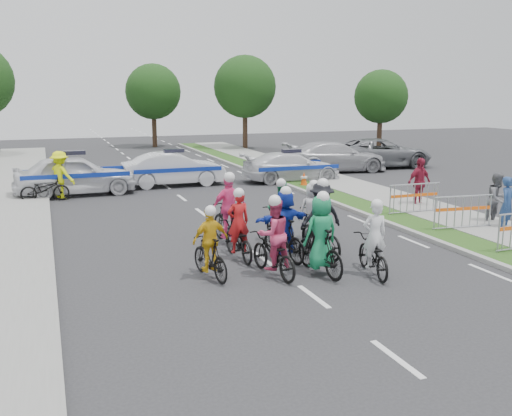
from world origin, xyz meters
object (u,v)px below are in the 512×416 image
object	(u,v)px
rider_0	(373,250)
rider_1	(320,242)
police_car_2	(291,167)
rider_4	(321,226)
rider_7	(312,219)
rider_3	(210,250)
cone_0	(321,201)
parked_bike	(45,189)
tree_2	(381,97)
rider_2	(273,246)
cone_1	(304,180)
civilian_suv	(380,153)
tree_4	(153,92)
rider_9	(229,217)
rider_8	(280,218)
rider_5	(284,229)
tree_1	(245,87)
spectator_1	(497,199)
police_car_1	(174,169)
civilian_sedan	(335,157)
barrier_2	(414,200)
marshal_hiviz	(60,175)
spectator_0	(507,204)
rider_6	(238,235)
police_car_0	(75,175)
spectator_2	(419,183)
barrier_1	(463,214)

from	to	relation	value
rider_0	rider_1	distance (m)	1.23
rider_0	police_car_2	size ratio (longest dim) A/B	0.39
rider_4	rider_7	bearing A→B (deg)	-107.61
rider_3	cone_0	distance (m)	8.37
police_car_2	parked_bike	distance (m)	11.11
tree_2	rider_2	bearing A→B (deg)	-126.80
cone_1	parked_bike	world-z (taller)	parked_bike
civilian_suv	tree_4	xyz separation A→B (m)	(-9.59, 16.59, 3.37)
tree_2	rider_9	bearing A→B (deg)	-130.66
rider_0	rider_8	world-z (taller)	rider_8
rider_5	tree_1	bearing A→B (deg)	-117.86
spectator_1	tree_2	xyz separation A→B (m)	(9.66, 22.12, 2.99)
police_car_1	rider_1	bearing A→B (deg)	-178.14
rider_5	cone_0	size ratio (longest dim) A/B	2.72
rider_3	tree_1	distance (m)	30.30
rider_5	civilian_sedan	world-z (taller)	rider_5
barrier_2	tree_4	xyz separation A→B (m)	(-3.70, 28.06, 3.63)
marshal_hiviz	cone_1	xyz separation A→B (m)	(10.23, -0.78, -0.61)
spectator_0	rider_0	bearing A→B (deg)	177.68
rider_6	cone_0	world-z (taller)	rider_6
barrier_2	police_car_0	bearing A→B (deg)	142.02
spectator_1	spectator_2	distance (m)	3.35
rider_1	police_car_0	world-z (taller)	rider_1
civilian_suv	tree_1	world-z (taller)	tree_1
rider_8	spectator_0	bearing A→B (deg)	167.62
rider_0	cone_1	size ratio (longest dim) A/B	2.66
rider_0	tree_2	size ratio (longest dim) A/B	0.32
rider_4	parked_bike	world-z (taller)	rider_4
rider_1	police_car_2	bearing A→B (deg)	-117.68
police_car_0	cone_0	distance (m)	10.25
rider_9	parked_bike	bearing A→B (deg)	-70.00
police_car_0	parked_bike	distance (m)	1.64
rider_1	rider_2	size ratio (longest dim) A/B	1.01
spectator_1	parked_bike	bearing A→B (deg)	134.67
rider_8	spectator_1	bearing A→B (deg)	173.39
spectator_1	tree_4	bearing A→B (deg)	89.39
parked_bike	tree_4	world-z (taller)	tree_4
rider_3	police_car_2	size ratio (longest dim) A/B	0.36
rider_2	police_car_1	world-z (taller)	rider_2
rider_1	rider_2	distance (m)	1.10
spectator_0	marshal_hiviz	xyz separation A→B (m)	(-12.60, 10.27, 0.12)
rider_0	barrier_1	bearing A→B (deg)	-139.99
civilian_suv	police_car_1	bearing A→B (deg)	104.62
rider_2	tree_1	xyz separation A→B (m)	(9.27, 28.43, 3.83)
rider_9	marshal_hiviz	world-z (taller)	rider_9
marshal_hiviz	rider_5	bearing A→B (deg)	154.61
rider_5	tree_4	size ratio (longest dim) A/B	0.30
rider_4	rider_0	bearing A→B (deg)	99.54
tree_1	rider_7	bearing A→B (deg)	-105.37
rider_8	cone_0	bearing A→B (deg)	-133.48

